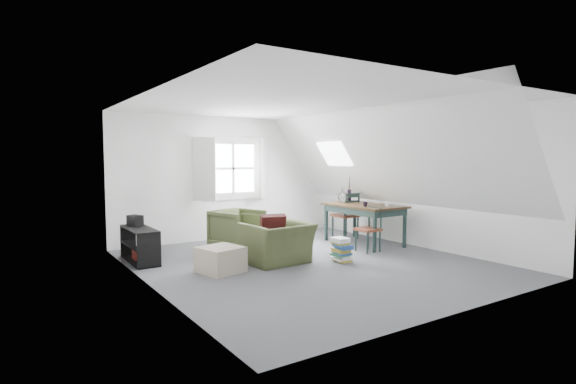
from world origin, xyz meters
TOP-DOWN VIEW (x-y plane):
  - floor at (0.00, 0.00)m, footprint 5.50×5.50m
  - ceiling at (0.00, 0.00)m, footprint 5.50×5.50m
  - wall_back at (0.00, 2.75)m, footprint 5.00×0.00m
  - wall_front at (0.00, -2.75)m, footprint 5.00×0.00m
  - wall_left at (-2.50, 0.00)m, footprint 0.00×5.50m
  - wall_right at (2.50, 0.00)m, footprint 0.00×5.50m
  - slope_left at (-1.55, 0.00)m, footprint 3.19×5.50m
  - slope_right at (1.55, 0.00)m, footprint 3.19×5.50m
  - dormer_window at (0.00, 2.68)m, footprint 1.71×0.35m
  - skylight at (1.55, 1.30)m, footprint 0.35×0.75m
  - armchair_near at (-0.43, 0.28)m, footprint 1.05×0.94m
  - armchair_far at (-0.45, 1.64)m, footprint 1.00×1.01m
  - throw_pillow at (-0.43, 0.43)m, footprint 0.45×0.33m
  - ottoman at (-1.43, 0.25)m, footprint 0.68×0.68m
  - dining_table at (1.82, 0.72)m, footprint 0.93×1.55m
  - demijohn at (1.67, 1.17)m, footprint 0.21×0.21m
  - vase_twigs at (1.92, 1.27)m, footprint 0.08×0.09m
  - cup at (1.57, 0.42)m, footprint 0.11×0.11m
  - paper_box at (2.02, 0.27)m, footprint 0.12×0.08m
  - dining_chair_far at (1.90, 1.32)m, footprint 0.45×0.45m
  - dining_chair_near at (1.42, 0.15)m, footprint 0.37×0.37m
  - media_shelf at (-2.23, 1.53)m, footprint 0.36×1.07m
  - electronics_box at (-2.23, 1.82)m, footprint 0.24×0.28m
  - magazine_stack at (0.49, -0.20)m, footprint 0.29×0.34m

SIDE VIEW (x-z plane):
  - floor at x=0.00m, z-range 0.00..0.00m
  - armchair_near at x=-0.43m, z-range -0.32..0.32m
  - armchair_far at x=-0.45m, z-range -0.37..0.37m
  - ottoman at x=-1.43m, z-range 0.00..0.37m
  - magazine_stack at x=0.49m, z-range 0.00..0.39m
  - media_shelf at x=-2.23m, z-range -0.03..0.52m
  - dining_chair_near at x=1.42m, z-range 0.02..0.81m
  - dining_chair_far at x=1.90m, z-range 0.02..0.98m
  - throw_pillow at x=-0.43m, z-range 0.35..0.77m
  - electronics_box at x=-2.23m, z-range 0.54..0.73m
  - dining_table at x=1.82m, z-range 0.28..1.06m
  - cup at x=1.57m, z-range 0.73..0.82m
  - paper_box at x=2.02m, z-range 0.77..0.81m
  - demijohn at x=1.67m, z-range 0.75..1.04m
  - vase_twigs at x=1.92m, z-range 0.60..1.22m
  - wall_back at x=0.00m, z-range -1.25..3.75m
  - wall_front at x=0.00m, z-range -1.25..3.75m
  - wall_left at x=-2.50m, z-range -1.50..4.00m
  - wall_right at x=2.50m, z-range -1.50..4.00m
  - dormer_window at x=0.00m, z-range 0.80..2.10m
  - skylight at x=1.55m, z-range 1.51..1.98m
  - slope_left at x=-1.55m, z-range -0.47..4.02m
  - slope_right at x=1.55m, z-range -0.47..4.02m
  - ceiling at x=0.00m, z-range 2.50..2.50m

